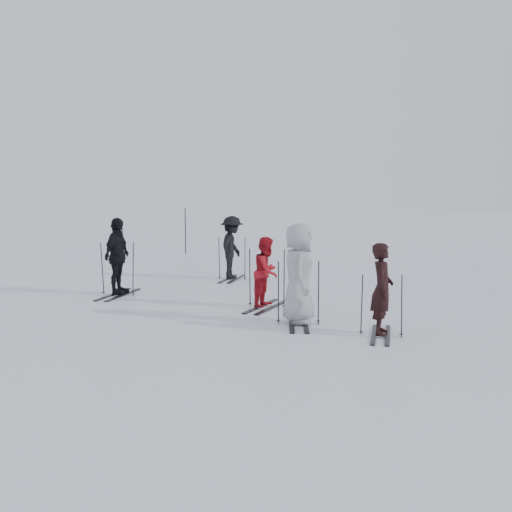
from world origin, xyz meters
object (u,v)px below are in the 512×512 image
Objects in this scene: skier_uphill_left at (117,257)px; skier_uphill_far at (232,248)px; skier_red at (267,273)px; piste_marker at (185,231)px; skier_grey at (299,275)px; skier_near_dark at (382,290)px.

skier_uphill_left reaches higher than skier_uphill_far.
skier_red is 0.84× the size of skier_uphill_far.
piste_marker is at bearing 31.20° from skier_uphill_far.
piste_marker is at bearing 40.23° from skier_red.
skier_grey is (0.69, -1.52, 0.19)m from skier_red.
skier_grey is (-1.45, 0.83, 0.15)m from skier_near_dark.
skier_red is at bearing 52.04° from skier_near_dark.
skier_red is 0.80× the size of skier_grey.
skier_uphill_left is 3.74m from skier_uphill_far.
skier_uphill_far is (2.51, 2.77, -0.03)m from skier_uphill_left.
skier_uphill_left is 1.03× the size of skier_uphill_far.
skier_grey reaches higher than skier_uphill_left.
skier_uphill_left is 9.68m from piste_marker.
skier_grey is 1.02× the size of piste_marker.
piste_marker is (-3.93, 10.92, 0.17)m from skier_red.
skier_uphill_left is at bearing 92.07° from skier_red.
skier_near_dark is at bearing -117.24° from skier_red.
skier_grey reaches higher than piste_marker.
skier_uphill_far is at bearing 37.55° from skier_near_dark.
skier_grey is 13.26m from piste_marker.
skier_grey is at bearing -69.64° from piste_marker.
skier_near_dark is 14.59m from piste_marker.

